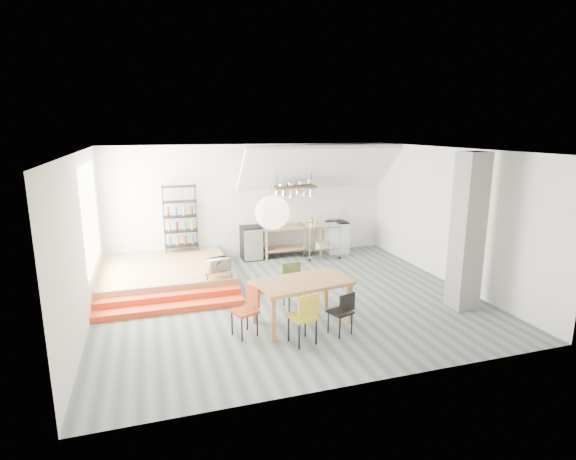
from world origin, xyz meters
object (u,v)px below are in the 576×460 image
object	(u,v)px
dining_table	(302,285)
rolling_cart	(322,237)
mini_fridge	(251,243)
stove	(337,236)

from	to	relation	value
dining_table	rolling_cart	world-z (taller)	rolling_cart
rolling_cart	mini_fridge	size ratio (longest dim) A/B	1.06
stove	rolling_cart	xyz separation A→B (m)	(-0.64, -0.46, 0.15)
stove	dining_table	size ratio (longest dim) A/B	0.61
mini_fridge	dining_table	bearing A→B (deg)	-90.61
stove	dining_table	bearing A→B (deg)	-120.86
stove	mini_fridge	xyz separation A→B (m)	(-2.59, 0.04, -0.01)
stove	rolling_cart	distance (m)	0.80
rolling_cart	mini_fridge	bearing A→B (deg)	167.40
dining_table	rolling_cart	size ratio (longest dim) A/B	1.91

